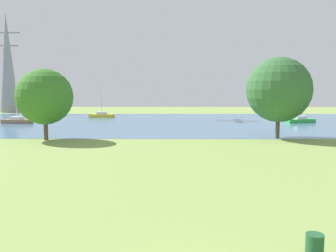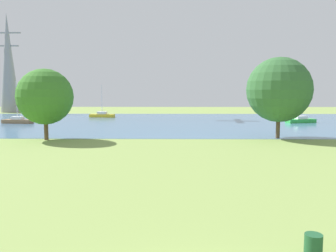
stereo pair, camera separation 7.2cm
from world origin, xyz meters
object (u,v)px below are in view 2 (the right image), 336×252
object	(u,v)px
sailboat_green	(301,120)
sailboat_brown	(18,121)
litter_bin	(313,246)
sailboat_yellow	(102,115)
electricity_pylon	(8,63)
tree_west_near	(279,90)
tree_west_far	(45,97)

from	to	relation	value
sailboat_green	sailboat_brown	size ratio (longest dim) A/B	0.97
litter_bin	sailboat_green	distance (m)	49.03
litter_bin	sailboat_yellow	world-z (taller)	sailboat_yellow
litter_bin	sailboat_green	size ratio (longest dim) A/B	0.12
litter_bin	electricity_pylon	bearing A→B (deg)	120.91
litter_bin	tree_west_near	world-z (taller)	tree_west_near
sailboat_green	electricity_pylon	world-z (taller)	electricity_pylon
sailboat_yellow	electricity_pylon	bearing A→B (deg)	148.89
sailboat_green	tree_west_near	world-z (taller)	tree_west_near
sailboat_yellow	tree_west_far	distance (m)	31.29
sailboat_green	tree_west_far	world-z (taller)	tree_west_far
sailboat_yellow	sailboat_green	bearing A→B (deg)	-17.71
sailboat_yellow	tree_west_near	distance (m)	39.23
litter_bin	tree_west_far	distance (m)	32.14
sailboat_brown	electricity_pylon	distance (m)	33.06
tree_west_near	litter_bin	bearing A→B (deg)	-104.38
litter_bin	tree_west_far	world-z (taller)	tree_west_far
sailboat_yellow	sailboat_brown	bearing A→B (deg)	-130.99
sailboat_yellow	electricity_pylon	xyz separation A→B (m)	(-25.03, 15.10, 11.20)
litter_bin	sailboat_green	xyz separation A→B (m)	(16.33, 46.23, 0.06)
sailboat_yellow	tree_west_far	xyz separation A→B (m)	(0.29, -31.02, 4.16)
litter_bin	sailboat_brown	distance (m)	53.40
electricity_pylon	litter_bin	bearing A→B (deg)	-59.09
tree_west_near	electricity_pylon	size ratio (longest dim) A/B	0.38
sailboat_green	tree_west_far	size ratio (longest dim) A/B	0.86
sailboat_yellow	tree_west_far	size ratio (longest dim) A/B	0.82
litter_bin	sailboat_yellow	bearing A→B (deg)	107.73
tree_west_far	sailboat_green	bearing A→B (deg)	30.14
sailboat_green	electricity_pylon	distance (m)	66.12
tree_west_far	tree_west_near	size ratio (longest dim) A/B	0.85
sailboat_brown	tree_west_far	xyz separation A→B (m)	(11.29, -18.36, 4.15)
tree_west_far	tree_west_near	distance (m)	25.22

